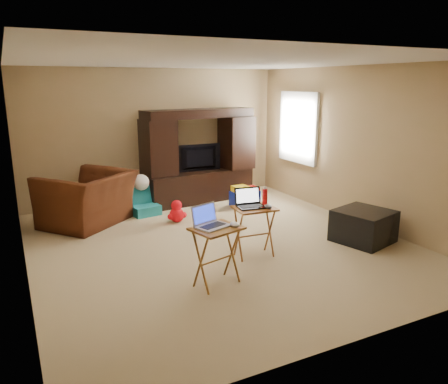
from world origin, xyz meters
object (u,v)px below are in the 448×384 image
entertainment_center (199,156)px  television (200,158)px  tray_table_right (254,232)px  mouse_right (268,206)px  tray_table_left (217,256)px  water_bottle (265,197)px  laptop_left (213,217)px  mouse_left (235,224)px  child_rocker (144,197)px  plush_toy (177,211)px  push_toy (245,196)px  laptop_right (251,198)px  recliner (88,199)px  ottoman (363,226)px

entertainment_center → television: entertainment_center is taller
tray_table_right → mouse_right: (0.13, -0.12, 0.36)m
tray_table_left → water_bottle: 1.25m
laptop_left → mouse_left: 0.26m
child_rocker → water_bottle: water_bottle is taller
child_rocker → plush_toy: (0.35, -0.67, -0.12)m
television → laptop_left: bearing=70.0°
push_toy → tray_table_right: tray_table_right is taller
plush_toy → water_bottle: 1.93m
television → laptop_right: television is taller
child_rocker → water_bottle: bearing=-77.6°
laptop_left → entertainment_center: bearing=49.5°
laptop_left → mouse_right: bearing=2.4°
entertainment_center → child_rocker: (-1.22, -0.40, -0.58)m
mouse_left → entertainment_center: bearing=72.7°
recliner → water_bottle: (1.91, -2.28, 0.35)m
laptop_left → water_bottle: 1.19m
entertainment_center → television: (-0.00, -0.04, -0.04)m
push_toy → laptop_left: (-1.90, -2.67, 0.60)m
push_toy → television: bearing=127.7°
television → mouse_left: television is taller
plush_toy → mouse_right: size_ratio=2.77×
push_toy → ottoman: 2.46m
laptop_left → television: bearing=49.3°
tray_table_left → mouse_left: 0.42m
mouse_left → mouse_right: (0.74, 0.49, -0.01)m
television → mouse_right: size_ratio=6.58×
television → plush_toy: bearing=50.8°
ottoman → laptop_left: laptop_left is taller
push_toy → mouse_right: (-0.94, -2.28, 0.49)m
recliner → tray_table_left: (0.90, -2.90, -0.08)m
mouse_left → plush_toy: bearing=85.0°
tray_table_right → mouse_left: bearing=-130.7°
plush_toy → laptop_left: size_ratio=1.06×
child_rocker → tray_table_left: bearing=-100.1°
television → tray_table_right: (-0.47, -2.84, -0.51)m
tray_table_right → plush_toy: bearing=107.0°
recliner → water_bottle: 2.99m
entertainment_center → tray_table_left: 3.70m
entertainment_center → push_toy: (0.60, -0.73, -0.68)m
laptop_left → laptop_right: 0.95m
entertainment_center → mouse_left: 3.66m
laptop_left → water_bottle: (1.03, 0.59, -0.03)m
recliner → water_bottle: size_ratio=6.31×
push_toy → laptop_left: size_ratio=1.52×
ottoman → recliner: bearing=142.7°
plush_toy → ottoman: 2.92m
child_rocker → plush_toy: child_rocker is taller
television → push_toy: (0.60, -0.68, -0.64)m
tray_table_right → laptop_right: laptop_right is taller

